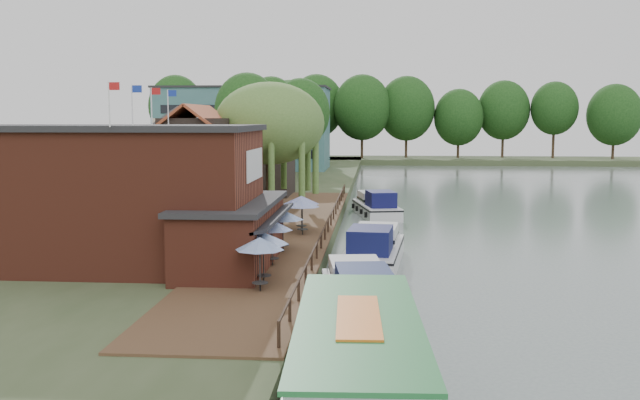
{
  "coord_description": "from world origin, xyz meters",
  "views": [
    {
      "loc": [
        -2.16,
        -36.49,
        8.58
      ],
      "look_at": [
        -6.0,
        12.0,
        3.0
      ],
      "focal_mm": 40.0,
      "sensor_mm": 36.0,
      "label": 1
    }
  ],
  "objects_px": {
    "umbrella_4": "(275,227)",
    "cruiser_1": "(374,244)",
    "cottage_a": "(198,165)",
    "willow": "(270,149)",
    "umbrella_1": "(264,258)",
    "cruiser_2": "(376,203)",
    "hotel_block": "(245,128)",
    "pub": "(145,195)",
    "umbrella_6": "(301,213)",
    "cottage_b": "(193,157)",
    "umbrella_0": "(260,264)",
    "tour_boat": "(359,381)",
    "swan": "(381,368)",
    "umbrella_5": "(302,217)",
    "umbrella_3": "(283,231)",
    "cruiser_0": "(359,286)",
    "cottage_c": "(256,152)"
  },
  "relations": [
    {
      "from": "umbrella_3",
      "to": "swan",
      "type": "height_order",
      "value": "umbrella_3"
    },
    {
      "from": "cottage_a",
      "to": "swan",
      "type": "relative_size",
      "value": 19.55
    },
    {
      "from": "umbrella_3",
      "to": "umbrella_1",
      "type": "bearing_deg",
      "value": -88.98
    },
    {
      "from": "umbrella_5",
      "to": "cruiser_1",
      "type": "height_order",
      "value": "umbrella_5"
    },
    {
      "from": "umbrella_1",
      "to": "cruiser_2",
      "type": "distance_m",
      "value": 31.39
    },
    {
      "from": "hotel_block",
      "to": "umbrella_0",
      "type": "xyz_separation_m",
      "value": [
        14.84,
        -76.42,
        -4.86
      ]
    },
    {
      "from": "pub",
      "to": "umbrella_6",
      "type": "height_order",
      "value": "pub"
    },
    {
      "from": "umbrella_1",
      "to": "umbrella_6",
      "type": "relative_size",
      "value": 0.98
    },
    {
      "from": "hotel_block",
      "to": "willow",
      "type": "distance_m",
      "value": 52.29
    },
    {
      "from": "umbrella_1",
      "to": "cruiser_2",
      "type": "xyz_separation_m",
      "value": [
        5.11,
        30.95,
        -1.09
      ]
    },
    {
      "from": "hotel_block",
      "to": "tour_boat",
      "type": "height_order",
      "value": "hotel_block"
    },
    {
      "from": "umbrella_1",
      "to": "cruiser_0",
      "type": "bearing_deg",
      "value": -8.45
    },
    {
      "from": "cottage_a",
      "to": "cottage_c",
      "type": "distance_m",
      "value": 19.03
    },
    {
      "from": "pub",
      "to": "swan",
      "type": "height_order",
      "value": "pub"
    },
    {
      "from": "cottage_a",
      "to": "willow",
      "type": "relative_size",
      "value": 0.82
    },
    {
      "from": "cottage_c",
      "to": "cruiser_2",
      "type": "height_order",
      "value": "cottage_c"
    },
    {
      "from": "cottage_a",
      "to": "cottage_b",
      "type": "height_order",
      "value": "same"
    },
    {
      "from": "cottage_a",
      "to": "cruiser_1",
      "type": "xyz_separation_m",
      "value": [
        12.74,
        -9.31,
        -3.98
      ]
    },
    {
      "from": "umbrella_4",
      "to": "cruiser_1",
      "type": "relative_size",
      "value": 0.23
    },
    {
      "from": "umbrella_3",
      "to": "cruiser_1",
      "type": "bearing_deg",
      "value": 19.46
    },
    {
      "from": "umbrella_3",
      "to": "tour_boat",
      "type": "distance_m",
      "value": 21.55
    },
    {
      "from": "umbrella_0",
      "to": "umbrella_1",
      "type": "distance_m",
      "value": 1.46
    },
    {
      "from": "cruiser_0",
      "to": "tour_boat",
      "type": "bearing_deg",
      "value": -96.01
    },
    {
      "from": "cottage_c",
      "to": "willow",
      "type": "xyz_separation_m",
      "value": [
        3.5,
        -14.0,
        0.96
      ]
    },
    {
      "from": "hotel_block",
      "to": "umbrella_6",
      "type": "distance_m",
      "value": 61.78
    },
    {
      "from": "cruiser_0",
      "to": "cottage_a",
      "type": "bearing_deg",
      "value": 114.33
    },
    {
      "from": "cottage_b",
      "to": "willow",
      "type": "bearing_deg",
      "value": -33.69
    },
    {
      "from": "umbrella_0",
      "to": "umbrella_1",
      "type": "xyz_separation_m",
      "value": [
        -0.08,
        1.46,
        0.0
      ]
    },
    {
      "from": "hotel_block",
      "to": "tour_boat",
      "type": "bearing_deg",
      "value": -77.57
    },
    {
      "from": "cottage_a",
      "to": "umbrella_3",
      "type": "bearing_deg",
      "value": -55.56
    },
    {
      "from": "hotel_block",
      "to": "umbrella_4",
      "type": "height_order",
      "value": "hotel_block"
    },
    {
      "from": "cruiser_1",
      "to": "pub",
      "type": "bearing_deg",
      "value": -148.57
    },
    {
      "from": "umbrella_3",
      "to": "cruiser_1",
      "type": "relative_size",
      "value": 0.23
    },
    {
      "from": "cottage_b",
      "to": "umbrella_0",
      "type": "height_order",
      "value": "cottage_b"
    },
    {
      "from": "cottage_b",
      "to": "pub",
      "type": "bearing_deg",
      "value": -80.91
    },
    {
      "from": "pub",
      "to": "tour_boat",
      "type": "height_order",
      "value": "pub"
    },
    {
      "from": "umbrella_3",
      "to": "swan",
      "type": "relative_size",
      "value": 5.45
    },
    {
      "from": "cottage_a",
      "to": "tour_boat",
      "type": "height_order",
      "value": "cottage_a"
    },
    {
      "from": "swan",
      "to": "umbrella_5",
      "type": "bearing_deg",
      "value": 102.67
    },
    {
      "from": "cruiser_0",
      "to": "swan",
      "type": "distance_m",
      "value": 7.76
    },
    {
      "from": "umbrella_6",
      "to": "cruiser_2",
      "type": "relative_size",
      "value": 0.25
    },
    {
      "from": "umbrella_0",
      "to": "tour_boat",
      "type": "xyz_separation_m",
      "value": [
        4.58,
        -11.71,
        -0.67
      ]
    },
    {
      "from": "umbrella_1",
      "to": "cottage_c",
      "type": "bearing_deg",
      "value": 100.1
    },
    {
      "from": "cottage_b",
      "to": "umbrella_0",
      "type": "bearing_deg",
      "value": -70.38
    },
    {
      "from": "cottage_c",
      "to": "umbrella_4",
      "type": "xyz_separation_m",
      "value": [
        6.0,
        -28.79,
        -2.96
      ]
    },
    {
      "from": "cottage_c",
      "to": "umbrella_3",
      "type": "relative_size",
      "value": 3.54
    },
    {
      "from": "cottage_b",
      "to": "umbrella_1",
      "type": "bearing_deg",
      "value": -69.61
    },
    {
      "from": "willow",
      "to": "swan",
      "type": "distance_m",
      "value": 33.9
    },
    {
      "from": "tour_boat",
      "to": "umbrella_6",
      "type": "bearing_deg",
      "value": 96.77
    },
    {
      "from": "swan",
      "to": "cottage_c",
      "type": "bearing_deg",
      "value": 104.63
    }
  ]
}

